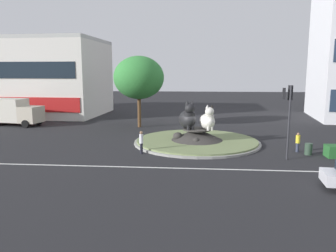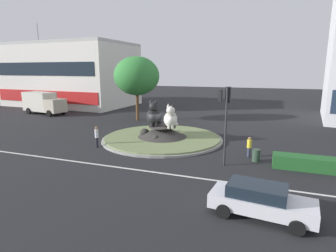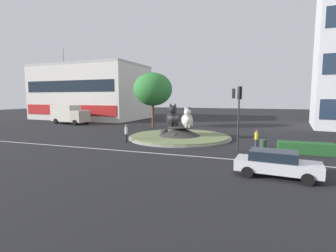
% 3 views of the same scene
% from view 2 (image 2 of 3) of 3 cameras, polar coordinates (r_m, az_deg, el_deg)
% --- Properties ---
extents(ground_plane, '(160.00, 160.00, 0.00)m').
position_cam_2_polar(ground_plane, '(25.93, -1.18, -2.86)').
color(ground_plane, black).
extents(lane_centreline, '(112.00, 0.20, 0.01)m').
position_cam_2_polar(lane_centreline, '(19.03, -9.93, -8.52)').
color(lane_centreline, silver).
rests_on(lane_centreline, ground).
extents(roundabout_island, '(11.27, 11.27, 1.33)m').
position_cam_2_polar(roundabout_island, '(25.84, -1.21, -1.98)').
color(roundabout_island, gray).
rests_on(roundabout_island, ground).
extents(cat_statue_black, '(2.14, 2.92, 2.56)m').
position_cam_2_polar(cat_statue_black, '(25.74, -2.94, 2.17)').
color(cat_statue_black, black).
rests_on(cat_statue_black, roundabout_island).
extents(cat_statue_white, '(1.80, 2.50, 2.23)m').
position_cam_2_polar(cat_statue_white, '(24.89, 0.55, 1.58)').
color(cat_statue_white, silver).
rests_on(cat_statue_white, roundabout_island).
extents(traffic_light_mast, '(0.78, 0.47, 5.40)m').
position_cam_2_polar(traffic_light_mast, '(18.73, 11.92, 3.53)').
color(traffic_light_mast, '#2D2D33').
rests_on(traffic_light_mast, ground).
extents(shophouse_block, '(22.61, 14.18, 14.47)m').
position_cam_2_polar(shophouse_block, '(54.50, -19.46, 10.05)').
color(shophouse_block, silver).
rests_on(shophouse_block, ground).
extents(clipped_hedge_strip, '(4.15, 1.20, 0.90)m').
position_cam_2_polar(clipped_hedge_strip, '(20.43, 26.80, -6.89)').
color(clipped_hedge_strip, '#235B28').
rests_on(clipped_hedge_strip, ground).
extents(broadleaf_tree_behind_island, '(5.75, 5.75, 8.15)m').
position_cam_2_polar(broadleaf_tree_behind_island, '(35.38, -6.54, 10.30)').
color(broadleaf_tree_behind_island, brown).
rests_on(broadleaf_tree_behind_island, ground).
extents(pedestrian_yellow_shirt, '(0.34, 0.34, 1.56)m').
position_cam_2_polar(pedestrian_yellow_shirt, '(21.59, 16.56, -4.11)').
color(pedestrian_yellow_shirt, '#33384C').
rests_on(pedestrian_yellow_shirt, ground).
extents(pedestrian_white_shirt, '(0.30, 0.30, 1.80)m').
position_cam_2_polar(pedestrian_white_shirt, '(23.99, -14.64, -2.03)').
color(pedestrian_white_shirt, black).
rests_on(pedestrian_white_shirt, ground).
extents(sedan_on_far_lane, '(4.69, 2.34, 1.50)m').
position_cam_2_polar(sedan_on_far_lane, '(13.36, 18.66, -14.38)').
color(sedan_on_far_lane, silver).
rests_on(sedan_on_far_lane, ground).
extents(delivery_box_truck, '(7.40, 3.66, 3.19)m').
position_cam_2_polar(delivery_box_truck, '(44.74, -24.55, 4.47)').
color(delivery_box_truck, '#B7AD99').
rests_on(delivery_box_truck, ground).
extents(litter_bin, '(0.56, 0.56, 0.90)m').
position_cam_2_polar(litter_bin, '(20.82, 17.89, -5.84)').
color(litter_bin, '#2D4233').
rests_on(litter_bin, ground).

